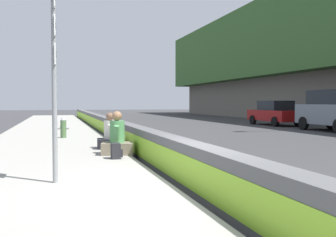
{
  "coord_description": "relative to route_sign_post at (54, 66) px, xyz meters",
  "views": [
    {
      "loc": [
        -6.52,
        2.41,
        1.59
      ],
      "look_at": [
        6.58,
        -1.29,
        1.04
      ],
      "focal_mm": 42.44,
      "sensor_mm": 36.0,
      "label": 1
    }
  ],
  "objects": [
    {
      "name": "fire_hydrant",
      "position": [
        9.33,
        -0.3,
        -1.65
      ],
      "size": [
        0.26,
        0.46,
        0.88
      ],
      "color": "#47663D",
      "rests_on": "sidewalk_strip"
    },
    {
      "name": "parked_car_third",
      "position": [
        10.95,
        -14.7,
        -1.05
      ],
      "size": [
        4.84,
        2.14,
        2.28
      ],
      "color": "slate",
      "rests_on": "ground_plane"
    },
    {
      "name": "route_sign_post",
      "position": [
        0.0,
        0.0,
        0.0
      ],
      "size": [
        0.44,
        0.09,
        3.6
      ],
      "color": "gray",
      "rests_on": "sidewalk_strip"
    },
    {
      "name": "seated_person_foreground",
      "position": [
        3.63,
        -1.66,
        -1.72
      ],
      "size": [
        0.88,
        0.98,
        1.21
      ],
      "color": "#706651",
      "rests_on": "sidewalk_strip"
    },
    {
      "name": "sidewalk_strip",
      "position": [
        -0.88,
        0.22,
        -2.16
      ],
      "size": [
        80.0,
        4.4,
        0.14
      ],
      "primitive_type": "cube",
      "color": "gray",
      "rests_on": "ground_plane"
    },
    {
      "name": "seated_person_middle",
      "position": [
        5.11,
        -1.65,
        -1.74
      ],
      "size": [
        0.76,
        0.87,
        1.13
      ],
      "color": "black",
      "rests_on": "sidewalk_strip"
    },
    {
      "name": "parked_car_fourth",
      "position": [
        17.09,
        -14.65,
        -1.37
      ],
      "size": [
        4.55,
        2.06,
        1.71
      ],
      "color": "maroon",
      "rests_on": "ground_plane"
    },
    {
      "name": "jersey_barrier",
      "position": [
        -0.88,
        -2.42,
        -1.81
      ],
      "size": [
        76.0,
        0.45,
        0.85
      ],
      "color": "#545456",
      "rests_on": "ground_plane"
    },
    {
      "name": "ground_plane",
      "position": [
        -0.88,
        -2.43,
        -2.23
      ],
      "size": [
        160.0,
        160.0,
        0.0
      ],
      "primitive_type": "plane",
      "color": "#353538",
      "rests_on": "ground"
    },
    {
      "name": "backpack",
      "position": [
        2.75,
        -1.5,
        -1.9
      ],
      "size": [
        0.32,
        0.28,
        0.4
      ],
      "color": "#232328",
      "rests_on": "sidewalk_strip"
    }
  ]
}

